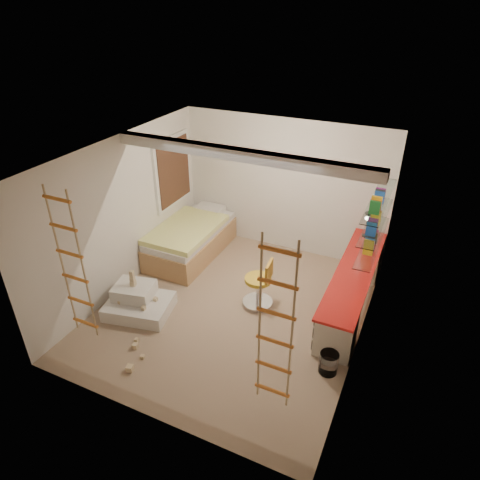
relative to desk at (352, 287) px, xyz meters
The scene contains 15 objects.
floor 1.96m from the desk, 153.35° to the right, with size 4.50×4.50×0.00m, color #9E8366.
ceiling_beam 2.78m from the desk, 161.89° to the right, with size 4.00×0.18×0.16m, color white.
window_frame 3.91m from the desk, behind, with size 0.06×1.15×1.35m, color white.
window_blind 3.88m from the desk, behind, with size 0.02×1.00×1.20m, color #4C2D1E.
rope_ladder_left 4.18m from the desk, 139.59° to the right, with size 0.41×0.04×2.13m, color orange, non-canonical shape.
rope_ladder_right 2.86m from the desk, 98.00° to the right, with size 0.41×0.04×2.13m, color orange, non-canonical shape.
waste_bin 1.52m from the desk, 88.74° to the right, with size 0.25×0.25×0.32m, color white.
desk is the anchor object (origin of this frame).
shelves 1.14m from the desk, 60.31° to the left, with size 0.25×1.80×0.71m.
bed 3.22m from the desk, behind, with size 1.02×2.00×0.69m.
task_lamp 1.21m from the desk, 92.80° to the left, with size 0.14×0.36×0.57m.
swivel_chair 1.49m from the desk, 158.55° to the right, with size 0.54×0.54×0.84m.
play_platform 3.44m from the desk, 153.71° to the right, with size 1.13×0.96×0.44m.
toy_blocks 3.41m from the desk, 147.05° to the right, with size 0.95×1.27×0.71m.
books 1.28m from the desk, 60.31° to the left, with size 0.14×0.58×0.92m.
Camera 1 is at (2.42, -4.91, 4.45)m, focal length 32.00 mm.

